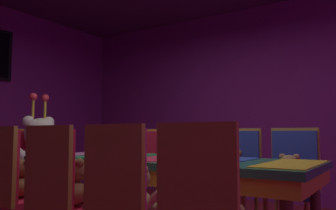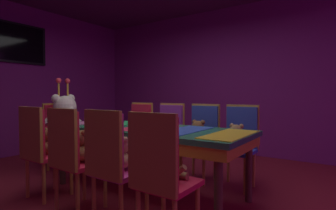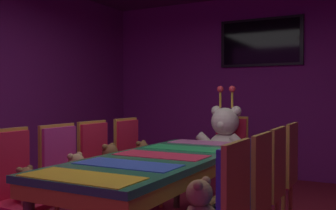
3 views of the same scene
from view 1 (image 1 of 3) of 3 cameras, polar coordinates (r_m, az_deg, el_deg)
wall_right at (r=5.17m, az=15.64°, el=0.64°), size 0.12×6.40×2.80m
banquet_table at (r=2.79m, az=-0.67°, el=-10.44°), size 0.90×2.31×0.75m
chair_left_0 at (r=1.70m, az=5.89°, el=-16.10°), size 0.42×0.41×0.98m
teddy_left_0 at (r=1.83m, az=8.02°, el=-16.13°), size 0.21×0.27×0.26m
chair_left_1 at (r=2.00m, az=-7.49°, el=-14.34°), size 0.42×0.41×0.98m
teddy_left_1 at (r=2.11m, az=-4.86°, el=-14.20°), size 0.24×0.31×0.29m
chair_left_2 at (r=2.34m, az=-17.60°, el=-12.74°), size 0.42×0.41×0.98m
teddy_left_2 at (r=2.44m, az=-14.88°, el=-12.56°), size 0.26×0.33×0.31m
chair_left_3 at (r=2.80m, az=-24.80°, el=-11.17°), size 0.42×0.41×0.98m
teddy_left_3 at (r=2.89m, az=-22.34°, el=-11.36°), size 0.24×0.30×0.29m
chair_right_0 at (r=3.24m, az=19.81°, el=-10.39°), size 0.42×0.41×0.98m
teddy_right_0 at (r=3.10m, az=19.17°, el=-10.80°), size 0.25×0.33×0.31m
chair_right_1 at (r=3.40m, az=11.33°, el=-10.30°), size 0.42×0.41×0.98m
teddy_right_1 at (r=3.27m, az=10.36°, el=-10.52°), size 0.27×0.35×0.33m
chair_right_2 at (r=3.63m, az=3.28°, el=-10.03°), size 0.42×0.41×0.98m
teddy_right_2 at (r=3.50m, az=2.08°, el=-10.35°), size 0.25×0.32×0.30m
chair_right_3 at (r=3.94m, az=-4.05°, el=-9.61°), size 0.42×0.41×0.98m
teddy_right_3 at (r=3.83m, az=-5.36°, el=-10.11°), size 0.22×0.28×0.26m
throne_chair at (r=4.00m, az=-21.60°, el=-9.22°), size 0.41×0.42×0.98m
king_teddy_bear at (r=3.85m, az=-20.07°, el=-7.24°), size 0.70×0.54×0.89m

